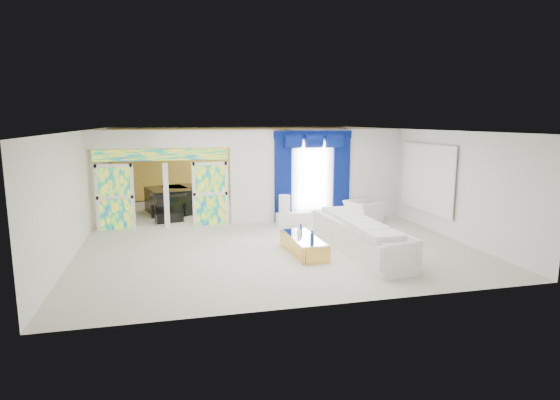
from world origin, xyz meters
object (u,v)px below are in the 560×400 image
object	(u,v)px
white_sofa	(359,239)
grand_piano	(169,201)
coffee_table	(304,245)
console_table	(293,218)
armchair	(363,211)

from	to	relation	value
white_sofa	grand_piano	bearing A→B (deg)	120.62
coffee_table	grand_piano	distance (m)	6.88
console_table	armchair	world-z (taller)	armchair
coffee_table	console_table	xyz separation A→B (m)	(0.64, 3.30, -0.02)
white_sofa	grand_piano	xyz separation A→B (m)	(-4.59, 6.36, 0.07)
armchair	grand_piano	xyz separation A→B (m)	(-6.16, 3.03, 0.10)
grand_piano	console_table	bearing A→B (deg)	-50.92
white_sofa	coffee_table	distance (m)	1.39
white_sofa	coffee_table	size ratio (longest dim) A/B	2.12
coffee_table	armchair	xyz separation A→B (m)	(2.92, 3.03, 0.14)
coffee_table	console_table	distance (m)	3.36
grand_piano	white_sofa	bearing A→B (deg)	-69.59
white_sofa	console_table	xyz separation A→B (m)	(-0.71, 3.60, -0.19)
coffee_table	armchair	bearing A→B (deg)	46.06
white_sofa	armchair	world-z (taller)	white_sofa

